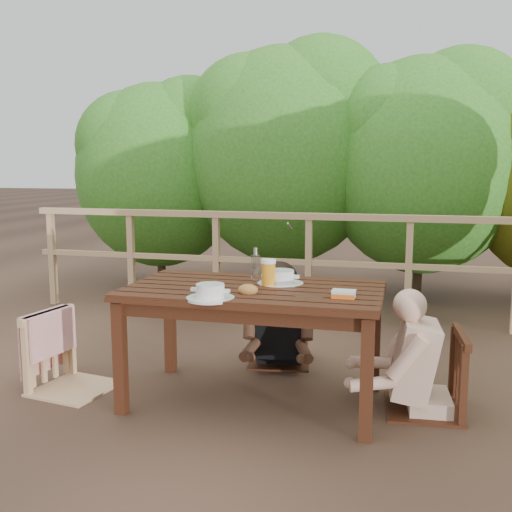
% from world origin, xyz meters
% --- Properties ---
extents(ground, '(60.00, 60.00, 0.00)m').
position_xyz_m(ground, '(0.00, 0.00, 0.00)').
color(ground, brown).
rests_on(ground, ground).
extents(table, '(1.52, 0.86, 0.70)m').
position_xyz_m(table, '(0.00, 0.00, 0.35)').
color(table, black).
rests_on(table, ground).
extents(chair_left, '(0.54, 0.54, 0.95)m').
position_xyz_m(chair_left, '(-1.17, -0.11, 0.47)').
color(chair_left, tan).
rests_on(chair_left, ground).
extents(chair_far, '(0.51, 0.51, 0.88)m').
position_xyz_m(chair_far, '(-0.01, 0.75, 0.44)').
color(chair_far, black).
rests_on(chair_far, ground).
extents(chair_right, '(0.49, 0.49, 0.92)m').
position_xyz_m(chair_right, '(1.01, 0.12, 0.46)').
color(chair_right, black).
rests_on(chair_right, ground).
extents(woman, '(0.56, 0.65, 1.18)m').
position_xyz_m(woman, '(-0.01, 0.77, 0.59)').
color(woman, black).
rests_on(woman, ground).
extents(diner_right, '(0.63, 0.53, 1.20)m').
position_xyz_m(diner_right, '(1.04, 0.12, 0.60)').
color(diner_right, tan).
rests_on(diner_right, ground).
extents(railing, '(5.60, 0.10, 1.01)m').
position_xyz_m(railing, '(0.00, 2.00, 0.51)').
color(railing, tan).
rests_on(railing, ground).
extents(hedge_row, '(6.60, 1.60, 3.80)m').
position_xyz_m(hedge_row, '(0.40, 3.20, 1.90)').
color(hedge_row, '#306B1F').
rests_on(hedge_row, ground).
extents(soup_near, '(0.27, 0.27, 0.09)m').
position_xyz_m(soup_near, '(-0.16, -0.33, 0.75)').
color(soup_near, white).
rests_on(soup_near, table).
extents(soup_far, '(0.29, 0.29, 0.10)m').
position_xyz_m(soup_far, '(0.13, 0.16, 0.75)').
color(soup_far, silver).
rests_on(soup_far, table).
extents(bread_roll, '(0.12, 0.09, 0.07)m').
position_xyz_m(bread_roll, '(0.01, -0.18, 0.74)').
color(bread_roll, '#A5793A').
rests_on(bread_roll, table).
extents(beer_glass, '(0.09, 0.09, 0.17)m').
position_xyz_m(beer_glass, '(0.07, 0.08, 0.79)').
color(beer_glass, gold).
rests_on(beer_glass, table).
extents(bottle, '(0.06, 0.06, 0.23)m').
position_xyz_m(bottle, '(-0.03, 0.16, 0.82)').
color(bottle, silver).
rests_on(bottle, table).
extents(butter_tub, '(0.13, 0.10, 0.06)m').
position_xyz_m(butter_tub, '(0.55, -0.16, 0.73)').
color(butter_tub, silver).
rests_on(butter_tub, table).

